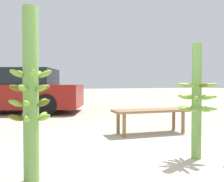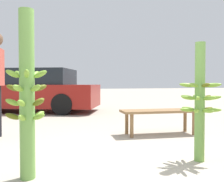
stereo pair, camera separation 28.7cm
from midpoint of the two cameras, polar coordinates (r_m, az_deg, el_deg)
ground_plane at (r=2.52m, az=10.23°, el=-18.97°), size 80.00×80.00×0.00m
banana_stalk_left at (r=2.40m, az=-15.66°, el=-0.82°), size 0.39×0.39×1.58m
banana_stalk_center at (r=3.06m, az=22.00°, el=-2.06°), size 0.47×0.47×1.36m
market_bench at (r=4.48m, az=12.76°, el=-5.02°), size 1.41×0.60×0.43m
parked_car at (r=8.34m, az=-17.36°, el=-0.01°), size 4.71×3.44×1.35m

